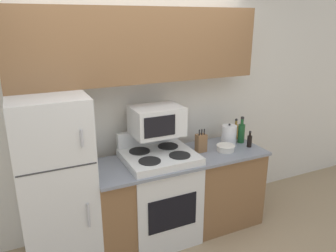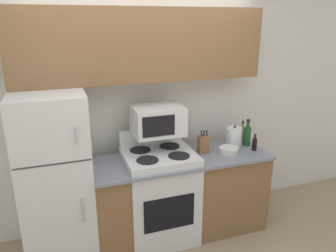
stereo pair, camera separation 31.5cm
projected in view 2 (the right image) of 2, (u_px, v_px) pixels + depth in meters
name	position (u px, v px, depth m)	size (l,w,h in m)	color
wall_back	(139.00, 111.00, 3.52)	(8.00, 0.05, 2.55)	silver
lower_cabinets	(180.00, 195.00, 3.47)	(1.82, 0.65, 0.88)	brown
refrigerator	(56.00, 178.00, 3.02)	(0.62, 0.74, 1.63)	silver
upper_cabinets	(142.00, 45.00, 3.14)	(2.44, 0.31, 0.69)	brown
stove	(159.00, 195.00, 3.37)	(0.70, 0.63, 1.12)	silver
microwave	(158.00, 120.00, 3.24)	(0.49, 0.38, 0.28)	silver
knife_block	(203.00, 144.00, 3.39)	(0.11, 0.08, 0.25)	brown
bowl	(229.00, 150.00, 3.41)	(0.20, 0.20, 0.06)	silver
bottle_soy_sauce	(254.00, 144.00, 3.47)	(0.05, 0.05, 0.18)	black
bottle_wine_green	(247.00, 135.00, 3.60)	(0.08, 0.08, 0.30)	#194C23
bottle_vinegar	(242.00, 133.00, 3.72)	(0.06, 0.06, 0.24)	olive
kettle	(234.00, 137.00, 3.59)	(0.17, 0.17, 0.23)	white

